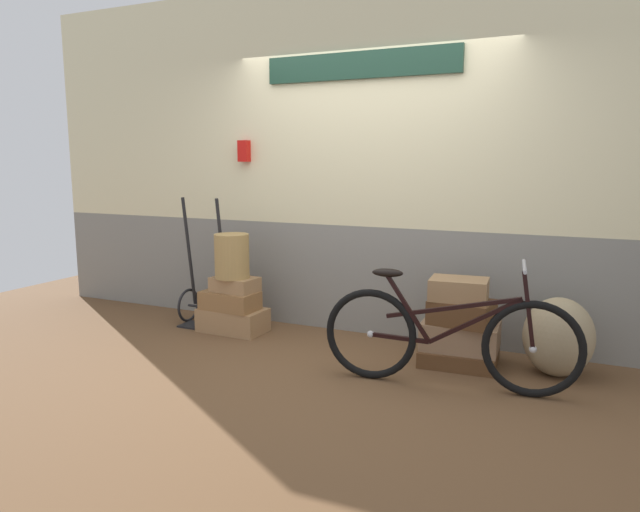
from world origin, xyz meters
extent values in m
cube|color=brown|center=(0.00, 0.00, -0.03)|extent=(9.08, 5.20, 0.06)
cube|color=gray|center=(0.00, 0.85, 0.49)|extent=(7.08, 0.20, 0.98)
cube|color=beige|center=(0.00, 0.85, 2.04)|extent=(7.08, 0.20, 2.13)
cube|color=#193828|center=(-0.07, 0.73, 2.36)|extent=(1.75, 0.04, 0.23)
cube|color=red|center=(-1.23, 0.71, 1.65)|extent=(0.10, 0.08, 0.20)
cube|color=#9E754C|center=(-1.13, 0.30, 0.11)|extent=(0.61, 0.37, 0.21)
cube|color=olive|center=(-1.14, 0.27, 0.30)|extent=(0.53, 0.33, 0.17)
cube|color=#9E754C|center=(-1.10, 0.30, 0.44)|extent=(0.43, 0.31, 0.13)
cube|color=brown|center=(0.94, 0.30, 0.06)|extent=(0.60, 0.51, 0.12)
cube|color=#937051|center=(0.95, 0.30, 0.23)|extent=(0.59, 0.44, 0.21)
cube|color=brown|center=(0.96, 0.25, 0.42)|extent=(0.49, 0.39, 0.18)
cube|color=#9E754C|center=(0.93, 0.26, 0.60)|extent=(0.45, 0.34, 0.16)
cylinder|color=#A8844C|center=(-1.11, 0.28, 0.71)|extent=(0.31, 0.31, 0.40)
torus|color=black|center=(-1.71, 0.40, 0.16)|extent=(0.03, 0.33, 0.33)
torus|color=black|center=(-1.27, 0.40, 0.16)|extent=(0.03, 0.33, 0.33)
cylinder|color=black|center=(-1.49, 0.40, 0.16)|extent=(0.44, 0.02, 0.02)
cylinder|color=black|center=(-1.68, 0.40, 0.69)|extent=(0.03, 0.17, 1.05)
cylinder|color=black|center=(-1.30, 0.40, 0.69)|extent=(0.03, 0.17, 1.05)
cube|color=black|center=(-1.49, 0.29, 0.01)|extent=(0.40, 0.22, 0.02)
ellipsoid|color=#9E8966|center=(1.64, 0.34, 0.29)|extent=(0.50, 0.42, 0.58)
torus|color=black|center=(0.42, -0.28, 0.33)|extent=(0.66, 0.13, 0.66)
sphere|color=#B2B2B7|center=(0.42, -0.28, 0.33)|extent=(0.05, 0.05, 0.05)
torus|color=black|center=(1.51, -0.16, 0.33)|extent=(0.66, 0.13, 0.66)
sphere|color=#B2B2B7|center=(1.51, -0.16, 0.33)|extent=(0.05, 0.05, 0.05)
cube|color=black|center=(1.13, -0.20, 0.49)|extent=(0.61, 0.10, 0.37)
cube|color=black|center=(0.68, -0.25, 0.54)|extent=(0.33, 0.07, 0.47)
cube|color=black|center=(0.63, -0.26, 0.32)|extent=(0.42, 0.08, 0.04)
cube|color=black|center=(0.98, -0.22, 0.57)|extent=(0.90, 0.13, 0.22)
cube|color=black|center=(1.47, -0.16, 0.59)|extent=(0.11, 0.04, 0.53)
ellipsoid|color=black|center=(0.53, -0.27, 0.78)|extent=(0.23, 0.11, 0.06)
cylinder|color=#A5A5AD|center=(1.43, -0.17, 0.88)|extent=(0.08, 0.46, 0.02)
camera|label=1|loc=(1.77, -4.09, 1.55)|focal=32.74mm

